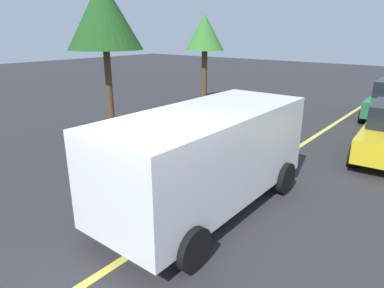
# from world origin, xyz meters

# --- Properties ---
(ground_plane) EXTENTS (80.00, 80.00, 0.00)m
(ground_plane) POSITION_xyz_m (0.00, 0.00, 0.00)
(ground_plane) COLOR #2D2D30
(lane_marking_centre) EXTENTS (28.00, 0.16, 0.01)m
(lane_marking_centre) POSITION_xyz_m (3.00, 0.00, 0.01)
(lane_marking_centre) COLOR #E0D14C
(white_van) EXTENTS (5.21, 2.29, 2.20)m
(white_van) POSITION_xyz_m (1.67, -0.03, 1.27)
(white_van) COLOR white
(white_van) RESTS_ON ground_plane
(tree_left_verge) EXTENTS (2.00, 2.00, 4.57)m
(tree_left_verge) POSITION_xyz_m (10.84, 6.94, 3.60)
(tree_left_verge) COLOR #513823
(tree_left_verge) RESTS_ON ground_plane
(tree_centre_verge) EXTENTS (2.40, 2.40, 5.28)m
(tree_centre_verge) POSITION_xyz_m (3.34, 5.31, 4.18)
(tree_centre_verge) COLOR #513823
(tree_centre_verge) RESTS_ON ground_plane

